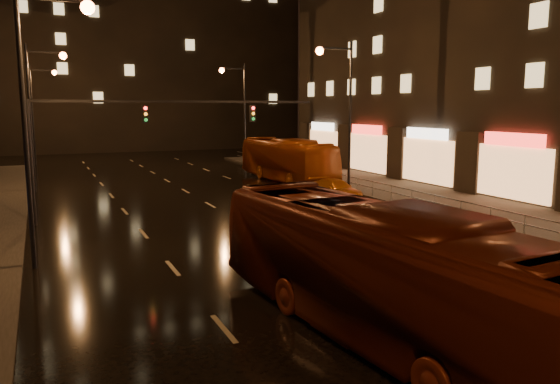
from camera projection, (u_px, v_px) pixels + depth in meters
name	position (u px, v px, depth m)	size (l,w,h in m)	color
ground	(220.00, 211.00, 30.90)	(140.00, 140.00, 0.00)	black
sidewalk_right	(468.00, 207.00, 31.76)	(7.00, 70.00, 0.15)	#38332D
building_distant	(133.00, 20.00, 76.73)	(44.00, 16.00, 36.00)	black
traffic_signal	(125.00, 128.00, 28.15)	(15.31, 0.32, 6.20)	black
railing_right	(391.00, 189.00, 33.03)	(0.05, 56.00, 1.00)	#99999E
bus_red	(380.00, 271.00, 13.77)	(2.89, 12.34, 3.44)	#621E0E
bus_curb	(287.00, 160.00, 43.01)	(2.83, 12.08, 3.36)	#A64510
taxi_near	(322.00, 223.00, 24.46)	(1.60, 3.98, 1.36)	#EF5C16
taxi_far	(336.00, 189.00, 34.79)	(1.73, 4.26, 1.24)	#BF6212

